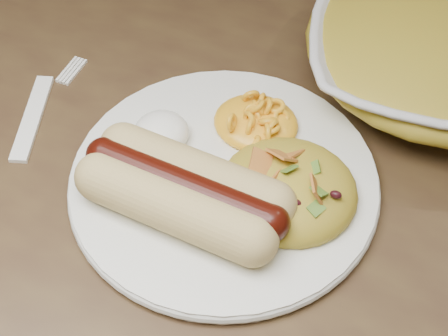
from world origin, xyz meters
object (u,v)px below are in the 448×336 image
at_px(plate, 224,181).
at_px(fork, 32,117).
at_px(table, 189,114).
at_px(serving_bowl, 439,54).

height_order(plate, fork, plate).
bearing_deg(table, plate, -54.77).
height_order(table, plate, plate).
height_order(plate, serving_bowl, serving_bowl).
distance_m(plate, fork, 0.18).
bearing_deg(serving_bowl, table, -167.70).
xyz_separation_m(fork, serving_bowl, (0.31, 0.19, 0.03)).
distance_m(fork, serving_bowl, 0.36).
distance_m(table, serving_bowl, 0.26).
relative_size(table, plate, 6.58).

